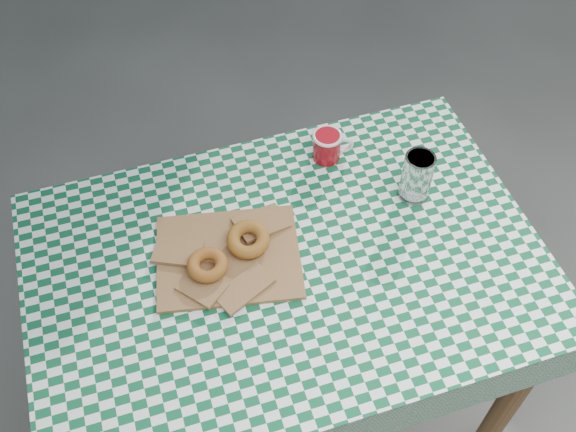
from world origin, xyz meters
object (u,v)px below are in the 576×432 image
(coffee_mug, at_px, (327,146))
(table, at_px, (287,340))
(drinking_glass, at_px, (417,177))
(paper_bag, at_px, (228,256))

(coffee_mug, bearing_deg, table, -112.33)
(table, relative_size, drinking_glass, 8.70)
(table, distance_m, paper_bag, 0.41)
(paper_bag, bearing_deg, coffee_mug, 31.23)
(paper_bag, relative_size, drinking_glass, 2.44)
(coffee_mug, xyz_separation_m, drinking_glass, (0.14, -0.19, 0.03))
(coffee_mug, bearing_deg, paper_bag, -131.53)
(table, xyz_separation_m, paper_bag, (-0.12, 0.06, 0.39))
(paper_bag, distance_m, drinking_glass, 0.48)
(table, height_order, paper_bag, paper_bag)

